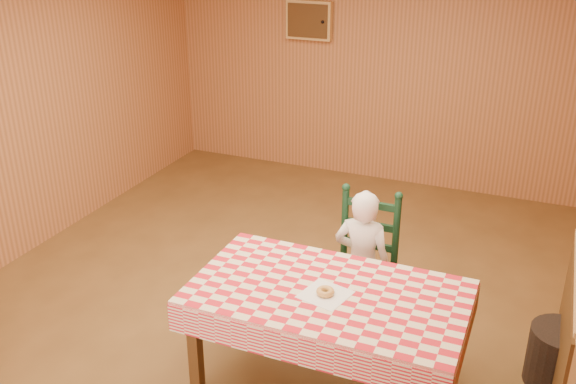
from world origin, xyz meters
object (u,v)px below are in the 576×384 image
(dining_table, at_px, (328,302))
(storage_bin, at_px, (559,357))
(seated_child, at_px, (362,264))
(ladder_chair, at_px, (364,267))

(dining_table, bearing_deg, storage_bin, 26.51)
(dining_table, distance_m, seated_child, 0.74)
(seated_child, xyz_separation_m, storage_bin, (1.36, -0.05, -0.36))
(ladder_chair, bearing_deg, seated_child, -90.00)
(ladder_chair, relative_size, seated_child, 0.96)
(storage_bin, bearing_deg, ladder_chair, 175.37)
(seated_child, bearing_deg, ladder_chair, -90.00)
(seated_child, bearing_deg, dining_table, 90.00)
(dining_table, height_order, seated_child, seated_child)
(ladder_chair, distance_m, seated_child, 0.08)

